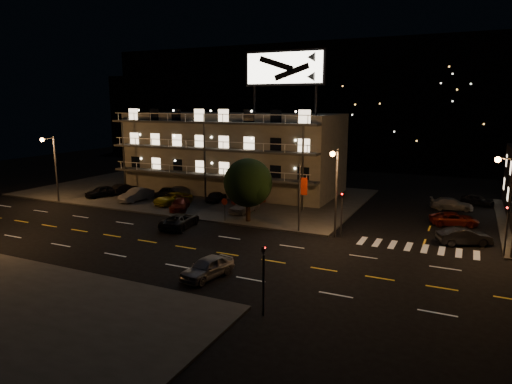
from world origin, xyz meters
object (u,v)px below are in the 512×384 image
at_px(tree, 248,184).
at_px(side_car_0, 464,237).
at_px(lot_car_7, 181,191).
at_px(road_car_east, 207,267).
at_px(lot_car_2, 173,199).
at_px(lot_car_4, 244,206).
at_px(road_car_west, 180,220).

relative_size(tree, side_car_0, 1.44).
distance_m(lot_car_7, road_car_east, 28.45).
xyz_separation_m(tree, road_car_east, (4.03, -14.51, -3.21)).
distance_m(lot_car_2, lot_car_4, 9.48).
bearing_deg(side_car_0, lot_car_2, 61.43).
height_order(lot_car_4, side_car_0, lot_car_4).
bearing_deg(tree, road_car_east, -74.49).
height_order(tree, lot_car_4, tree).
relative_size(lot_car_7, side_car_0, 0.96).
xyz_separation_m(tree, lot_car_4, (-1.97, 3.14, -3.08)).
distance_m(road_car_east, road_car_west, 13.58).
distance_m(tree, side_car_0, 20.27).
relative_size(lot_car_4, lot_car_7, 0.98).
xyz_separation_m(side_car_0, road_car_west, (-25.13, -5.67, -0.02)).
distance_m(lot_car_4, road_car_east, 18.64).
bearing_deg(side_car_0, tree, 68.44).
xyz_separation_m(tree, lot_car_7, (-13.47, 7.92, -3.17)).
height_order(lot_car_2, side_car_0, lot_car_2).
relative_size(lot_car_7, road_car_west, 0.83).
bearing_deg(road_car_east, road_car_west, 144.43).
distance_m(lot_car_7, road_car_west, 14.94).
height_order(side_car_0, road_car_west, side_car_0).
bearing_deg(lot_car_7, tree, 170.03).
distance_m(side_car_0, road_car_west, 25.76).
bearing_deg(lot_car_4, side_car_0, 3.71).
xyz_separation_m(lot_car_2, lot_car_7, (-2.02, 4.75, -0.05)).
xyz_separation_m(tree, side_car_0, (19.98, 1.18, -3.21)).
distance_m(lot_car_2, lot_car_7, 5.16).
height_order(tree, side_car_0, tree).
bearing_deg(lot_car_4, road_car_east, -62.40).
xyz_separation_m(lot_car_2, road_car_west, (6.30, -7.67, -0.11)).
distance_m(side_car_0, road_car_east, 22.37).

